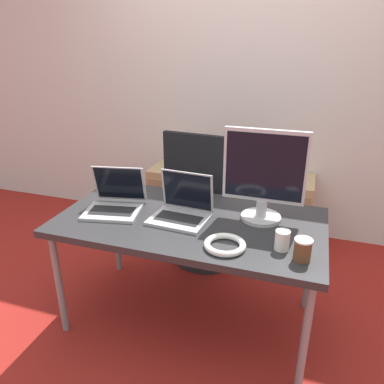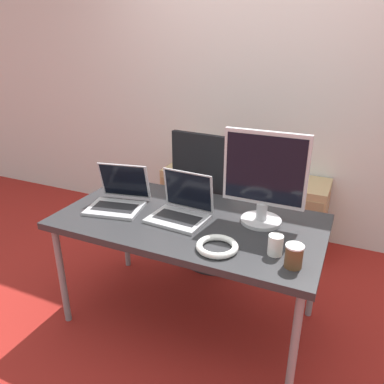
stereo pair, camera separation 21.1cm
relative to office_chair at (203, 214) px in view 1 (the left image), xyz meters
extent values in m
plane|color=maroon|center=(0.12, -0.67, -0.40)|extent=(14.00, 14.00, 0.00)
cube|color=silver|center=(0.12, 0.72, 0.90)|extent=(10.00, 0.05, 2.60)
cube|color=#28282B|center=(0.12, -0.67, 0.28)|extent=(1.50, 0.80, 0.04)
cylinder|color=gray|center=(-0.58, -1.01, -0.07)|extent=(0.04, 0.04, 0.67)
cylinder|color=gray|center=(0.81, -1.01, -0.07)|extent=(0.04, 0.04, 0.67)
cylinder|color=gray|center=(-0.58, -0.33, -0.07)|extent=(0.04, 0.04, 0.67)
cylinder|color=gray|center=(0.81, -0.33, -0.07)|extent=(0.04, 0.04, 0.67)
cylinder|color=#232326|center=(0.01, 0.07, -0.39)|extent=(0.56, 0.56, 0.04)
cylinder|color=gray|center=(0.01, 0.07, -0.17)|extent=(0.05, 0.05, 0.41)
cube|color=black|center=(0.01, 0.07, 0.04)|extent=(0.52, 0.52, 0.07)
cube|color=black|center=(-0.02, -0.19, 0.37)|extent=(0.44, 0.08, 0.60)
cube|color=tan|center=(-0.40, 0.48, -0.11)|extent=(0.40, 0.41, 0.59)
cube|color=#977D56|center=(-0.40, 0.27, -0.11)|extent=(0.37, 0.01, 0.47)
cube|color=tan|center=(0.59, 0.48, -0.11)|extent=(0.40, 0.41, 0.59)
cube|color=#977D56|center=(0.59, 0.27, -0.11)|extent=(0.37, 0.01, 0.47)
cylinder|color=silver|center=(-0.40, 0.48, 0.28)|extent=(0.07, 0.07, 0.19)
cylinder|color=#3359B2|center=(-0.40, 0.48, 0.39)|extent=(0.03, 0.03, 0.02)
cube|color=#ADADB2|center=(0.07, -0.72, 0.31)|extent=(0.33, 0.26, 0.02)
cube|color=black|center=(0.07, -0.72, 0.32)|extent=(0.27, 0.15, 0.00)
cube|color=#ADADB2|center=(0.07, -0.59, 0.44)|extent=(0.32, 0.06, 0.24)
cube|color=black|center=(0.07, -0.59, 0.44)|extent=(0.29, 0.05, 0.22)
cube|color=#ADADB2|center=(-0.34, -0.75, 0.31)|extent=(0.36, 0.30, 0.02)
cube|color=black|center=(-0.34, -0.75, 0.32)|extent=(0.28, 0.18, 0.00)
cube|color=#ADADB2|center=(-0.36, -0.61, 0.43)|extent=(0.32, 0.13, 0.23)
cube|color=black|center=(-0.36, -0.61, 0.44)|extent=(0.30, 0.11, 0.21)
cylinder|color=#B7B7BC|center=(0.50, -0.54, 0.31)|extent=(0.23, 0.23, 0.02)
cylinder|color=#B7B7BC|center=(0.50, -0.54, 0.37)|extent=(0.06, 0.06, 0.09)
cube|color=#B7B7BC|center=(0.50, -0.54, 0.62)|extent=(0.45, 0.03, 0.40)
cube|color=black|center=(0.50, -0.56, 0.62)|extent=(0.42, 0.00, 0.36)
cylinder|color=white|center=(0.65, -0.84, 0.35)|extent=(0.07, 0.07, 0.10)
cylinder|color=brown|center=(0.74, -0.91, 0.35)|extent=(0.08, 0.08, 0.10)
cylinder|color=white|center=(0.74, -0.91, 0.41)|extent=(0.08, 0.08, 0.01)
torus|color=white|center=(0.38, -0.91, 0.32)|extent=(0.21, 0.21, 0.03)
camera|label=1|loc=(0.73, -2.48, 1.26)|focal=35.00mm
camera|label=2|loc=(0.92, -2.40, 1.26)|focal=35.00mm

